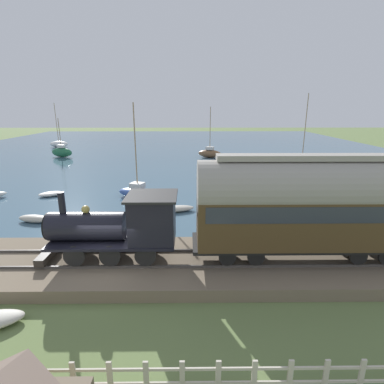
{
  "coord_description": "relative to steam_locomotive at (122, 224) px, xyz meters",
  "views": [
    {
      "loc": [
        -12.31,
        -3.52,
        7.38
      ],
      "look_at": [
        8.01,
        -3.75,
        1.58
      ],
      "focal_mm": 28.0,
      "sensor_mm": 36.0,
      "label": 1
    }
  ],
  "objects": [
    {
      "name": "rowboat_mid_harbor",
      "position": [
        12.24,
        8.82,
        -2.13
      ],
      "size": [
        1.78,
        2.24,
        0.37
      ],
      "rotation": [
        0.0,
        0.0,
        0.42
      ],
      "color": "silver",
      "rests_on": "harbor_water"
    },
    {
      "name": "sailboat_blue",
      "position": [
        11.71,
        1.3,
        -1.79
      ],
      "size": [
        2.72,
        3.85,
        7.71
      ],
      "rotation": [
        0.0,
        0.0,
        -0.39
      ],
      "color": "#335199",
      "rests_on": "harbor_water"
    },
    {
      "name": "rowboat_far_out",
      "position": [
        6.16,
        7.23,
        -2.08
      ],
      "size": [
        1.22,
        2.39,
        0.48
      ],
      "rotation": [
        0.0,
        0.0,
        -0.18
      ],
      "color": "#B7B2A3",
      "rests_on": "harbor_water"
    },
    {
      "name": "picket_fence",
      "position": [
        -6.27,
        0.52,
        -1.79
      ],
      "size": [
        0.06,
        20.14,
        1.03
      ],
      "color": "beige",
      "rests_on": "ground"
    },
    {
      "name": "rail_embankment",
      "position": [
        0.0,
        0.52,
        -2.04
      ],
      "size": [
        4.96,
        56.0,
        0.67
      ],
      "color": "#756651",
      "rests_on": "ground"
    },
    {
      "name": "harbor_water",
      "position": [
        42.78,
        0.52,
        -2.32
      ],
      "size": [
        80.0,
        80.0,
        0.01
      ],
      "color": "#426075",
      "rests_on": "ground"
    },
    {
      "name": "sailboat_brown",
      "position": [
        32.28,
        -6.18,
        -1.64
      ],
      "size": [
        2.81,
        3.91,
        7.4
      ],
      "rotation": [
        0.0,
        0.0,
        -0.42
      ],
      "color": "brown",
      "rests_on": "harbor_water"
    },
    {
      "name": "passenger_coach",
      "position": [
        0.0,
        -8.19,
        0.96
      ],
      "size": [
        2.48,
        10.03,
        4.77
      ],
      "color": "black",
      "rests_on": "rail_embankment"
    },
    {
      "name": "ground_plane",
      "position": [
        -0.21,
        0.52,
        -2.32
      ],
      "size": [
        200.0,
        200.0,
        0.0
      ],
      "primitive_type": "plane",
      "color": "#607542"
    },
    {
      "name": "sailboat_white",
      "position": [
        44.73,
        21.6,
        -1.7
      ],
      "size": [
        1.89,
        3.45,
        8.09
      ],
      "rotation": [
        0.0,
        0.0,
        -0.04
      ],
      "color": "white",
      "rests_on": "harbor_water"
    },
    {
      "name": "rowboat_off_pier",
      "position": [
        8.14,
        -2.01,
        -2.1
      ],
      "size": [
        1.54,
        2.93,
        0.42
      ],
      "rotation": [
        0.0,
        0.0,
        0.22
      ],
      "color": "#B7B2A3",
      "rests_on": "harbor_water"
    },
    {
      "name": "sailboat_green",
      "position": [
        33.01,
        16.27,
        -1.53
      ],
      "size": [
        1.97,
        3.62,
        5.77
      ],
      "rotation": [
        0.0,
        0.0,
        -0.27
      ],
      "color": "#236B42",
      "rests_on": "harbor_water"
    },
    {
      "name": "sailboat_red",
      "position": [
        23.38,
        -16.8,
        -1.65
      ],
      "size": [
        2.78,
        3.58,
        8.89
      ],
      "rotation": [
        0.0,
        0.0,
        0.5
      ],
      "color": "#B72D23",
      "rests_on": "harbor_water"
    },
    {
      "name": "steam_locomotive",
      "position": [
        0.0,
        0.0,
        0.0
      ],
      "size": [
        2.14,
        6.2,
        3.14
      ],
      "color": "black",
      "rests_on": "rail_embankment"
    }
  ]
}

